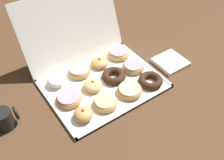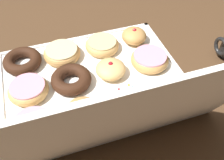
{
  "view_description": "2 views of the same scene",
  "coord_description": "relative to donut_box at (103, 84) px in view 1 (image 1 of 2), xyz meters",
  "views": [
    {
      "loc": [
        -0.49,
        -0.77,
        0.91
      ],
      "look_at": [
        0.02,
        -0.04,
        0.06
      ],
      "focal_mm": 42.57,
      "sensor_mm": 36.0,
      "label": 1
    },
    {
      "loc": [
        0.11,
        0.52,
        0.58
      ],
      "look_at": [
        -0.05,
        0.04,
        0.03
      ],
      "focal_mm": 41.73,
      "sensor_mm": 36.0,
      "label": 2
    }
  ],
  "objects": [
    {
      "name": "glazed_ring_donut_2",
      "position": [
        0.07,
        -0.12,
        0.02
      ],
      "size": [
        0.12,
        0.12,
        0.04
      ],
      "color": "tan",
      "rests_on": "donut_box"
    },
    {
      "name": "chocolate_cake_ring_donut_3",
      "position": [
        0.19,
        -0.13,
        0.02
      ],
      "size": [
        0.12,
        0.12,
        0.03
      ],
      "color": "#381E11",
      "rests_on": "donut_box"
    },
    {
      "name": "glazed_ring_donut_1",
      "position": [
        -0.07,
        -0.12,
        0.02
      ],
      "size": [
        0.11,
        0.11,
        0.04
      ],
      "color": "tan",
      "rests_on": "donut_box"
    },
    {
      "name": "ground_plane",
      "position": [
        0.0,
        0.0,
        -0.01
      ],
      "size": [
        3.0,
        3.0,
        0.0
      ],
      "primitive_type": "plane",
      "color": "#4C331E"
    },
    {
      "name": "pink_frosted_donut_7",
      "position": [
        0.18,
        -0.0,
        0.02
      ],
      "size": [
        0.11,
        0.11,
        0.04
      ],
      "color": "tan",
      "rests_on": "donut_box"
    },
    {
      "name": "box_lid_open",
      "position": [
        0.0,
        0.28,
        0.17
      ],
      "size": [
        0.53,
        0.15,
        0.35
      ],
      "primitive_type": "cube",
      "rotation": [
        1.19,
        0.0,
        0.0
      ],
      "color": "white",
      "rests_on": "ground"
    },
    {
      "name": "pink_frosted_donut_11",
      "position": [
        0.19,
        0.13,
        0.03
      ],
      "size": [
        0.12,
        0.12,
        0.04
      ],
      "color": "#E5B770",
      "rests_on": "donut_box"
    },
    {
      "name": "chocolate_cake_ring_donut_6",
      "position": [
        0.06,
        0.0,
        0.02
      ],
      "size": [
        0.12,
        0.12,
        0.04
      ],
      "color": "#381E11",
      "rests_on": "donut_box"
    },
    {
      "name": "jelly_filled_donut_5",
      "position": [
        -0.06,
        0.0,
        0.03
      ],
      "size": [
        0.09,
        0.09,
        0.05
      ],
      "color": "#E5B770",
      "rests_on": "donut_box"
    },
    {
      "name": "sprinkle_donut_9",
      "position": [
        -0.06,
        0.13,
        0.02
      ],
      "size": [
        0.11,
        0.11,
        0.04
      ],
      "color": "tan",
      "rests_on": "donut_box"
    },
    {
      "name": "napkin_stack",
      "position": [
        0.38,
        -0.07,
        0.01
      ],
      "size": [
        0.15,
        0.15,
        0.02
      ],
      "primitive_type": "cube",
      "rotation": [
        0.0,
        0.0,
        -0.01
      ],
      "color": "white",
      "rests_on": "ground"
    },
    {
      "name": "jelly_filled_donut_0",
      "position": [
        -0.18,
        -0.12,
        0.03
      ],
      "size": [
        0.08,
        0.08,
        0.05
      ],
      "color": "tan",
      "rests_on": "donut_box"
    },
    {
      "name": "coffee_mug",
      "position": [
        -0.46,
        0.03,
        0.04
      ],
      "size": [
        0.1,
        0.08,
        0.09
      ],
      "color": "black",
      "rests_on": "ground"
    },
    {
      "name": "donut_box",
      "position": [
        0.0,
        0.0,
        0.0
      ],
      "size": [
        0.53,
        0.41,
        0.01
      ],
      "color": "white",
      "rests_on": "ground"
    },
    {
      "name": "pink_frosted_donut_4",
      "position": [
        -0.19,
        -0.01,
        0.02
      ],
      "size": [
        0.12,
        0.12,
        0.04
      ],
      "color": "tan",
      "rests_on": "donut_box"
    },
    {
      "name": "jelly_filled_donut_10",
      "position": [
        0.06,
        0.12,
        0.03
      ],
      "size": [
        0.09,
        0.09,
        0.05
      ],
      "color": "tan",
      "rests_on": "donut_box"
    },
    {
      "name": "powdered_filled_donut_8",
      "position": [
        -0.19,
        0.12,
        0.03
      ],
      "size": [
        0.08,
        0.08,
        0.05
      ],
      "color": "white",
      "rests_on": "donut_box"
    }
  ]
}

